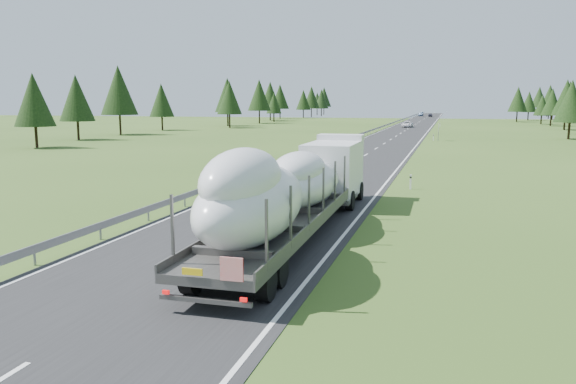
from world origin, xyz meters
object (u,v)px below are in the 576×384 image
(boat_truck, at_px, (295,185))
(distant_car_blue, at_px, (421,114))
(distant_van, at_px, (407,124))
(distant_car_dark, at_px, (430,115))
(highway_sign, at_px, (439,129))

(boat_truck, bearing_deg, distant_car_blue, 91.50)
(distant_van, distance_m, distant_car_dark, 96.46)
(highway_sign, relative_size, distant_van, 0.53)
(distant_van, bearing_deg, distant_car_dark, 91.65)
(distant_van, xyz_separation_m, distant_car_dark, (1.83, 96.44, -0.00))
(distant_car_blue, bearing_deg, boat_truck, -86.20)
(boat_truck, distance_m, distant_van, 110.43)
(highway_sign, height_order, distant_car_dark, highway_sign)
(highway_sign, height_order, distant_van, highway_sign)
(boat_truck, relative_size, distant_van, 4.24)
(highway_sign, bearing_deg, distant_car_blue, 93.86)
(distant_van, bearing_deg, boat_truck, -85.53)
(highway_sign, xyz_separation_m, boat_truck, (-4.60, -65.21, 0.48))
(distant_car_dark, bearing_deg, distant_car_blue, 107.50)
(boat_truck, height_order, distant_car_dark, boat_truck)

